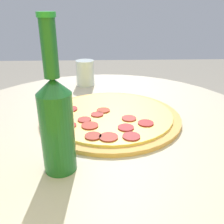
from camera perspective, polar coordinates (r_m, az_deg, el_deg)
name	(u,v)px	position (r m, az deg, el deg)	size (l,w,h in m)	color
table	(105,169)	(0.79, -1.52, -12.96)	(0.89, 0.89, 0.68)	#B2A893
pizza	(112,116)	(0.67, -0.07, -1.01)	(0.38, 0.38, 0.02)	tan
beer_bottle	(59,120)	(0.44, -12.13, -1.80)	(0.06, 0.06, 0.28)	#195628
drinking_glass	(86,73)	(0.96, -5.92, 8.87)	(0.07, 0.07, 0.09)	silver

